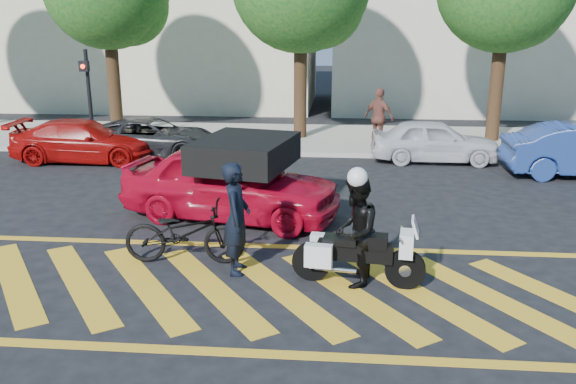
# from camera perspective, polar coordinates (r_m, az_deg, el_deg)

# --- Properties ---
(ground) EXTENTS (90.00, 90.00, 0.00)m
(ground) POSITION_cam_1_polar(r_m,az_deg,el_deg) (9.85, -3.57, -9.08)
(ground) COLOR black
(ground) RESTS_ON ground
(sidewalk) EXTENTS (60.00, 5.00, 0.15)m
(sidewalk) POSITION_cam_1_polar(r_m,az_deg,el_deg) (21.26, 1.13, 5.01)
(sidewalk) COLOR #9E998E
(sidewalk) RESTS_ON ground
(crosswalk) EXTENTS (12.33, 4.00, 0.01)m
(crosswalk) POSITION_cam_1_polar(r_m,az_deg,el_deg) (9.86, -3.80, -9.04)
(crosswalk) COLOR gold
(crosswalk) RESTS_ON ground
(signal_pole) EXTENTS (0.28, 0.43, 3.20)m
(signal_pole) POSITION_cam_1_polar(r_m,az_deg,el_deg) (20.27, -18.20, 8.95)
(signal_pole) COLOR black
(signal_pole) RESTS_ON ground
(officer_bike) EXTENTS (0.48, 0.71, 1.91)m
(officer_bike) POSITION_cam_1_polar(r_m,az_deg,el_deg) (10.17, -4.84, -2.48)
(officer_bike) COLOR black
(officer_bike) RESTS_ON ground
(bicycle) EXTENTS (2.14, 0.83, 1.11)m
(bicycle) POSITION_cam_1_polar(r_m,az_deg,el_deg) (10.80, -9.66, -3.78)
(bicycle) COLOR black
(bicycle) RESTS_ON ground
(police_motorcycle) EXTENTS (2.15, 0.77, 0.95)m
(police_motorcycle) POSITION_cam_1_polar(r_m,az_deg,el_deg) (9.90, 6.37, -5.77)
(police_motorcycle) COLOR black
(police_motorcycle) RESTS_ON ground
(officer_moto) EXTENTS (0.79, 0.96, 1.80)m
(officer_moto) POSITION_cam_1_polar(r_m,az_deg,el_deg) (9.76, 6.36, -3.70)
(officer_moto) COLOR black
(officer_moto) RESTS_ON ground
(red_convertible) EXTENTS (4.94, 2.82, 1.58)m
(red_convertible) POSITION_cam_1_polar(r_m,az_deg,el_deg) (12.97, -5.35, 0.89)
(red_convertible) COLOR #B30822
(red_convertible) RESTS_ON ground
(parked_left) EXTENTS (4.27, 1.82, 1.23)m
(parked_left) POSITION_cam_1_polar(r_m,az_deg,el_deg) (19.12, -18.57, 4.55)
(parked_left) COLOR #9C0B09
(parked_left) RESTS_ON ground
(parked_mid_left) EXTENTS (4.24, 1.96, 1.18)m
(parked_mid_left) POSITION_cam_1_polar(r_m,az_deg,el_deg) (19.25, -12.65, 4.99)
(parked_mid_left) COLOR black
(parked_mid_left) RESTS_ON ground
(parked_mid_right) EXTENTS (3.73, 1.53, 1.26)m
(parked_mid_right) POSITION_cam_1_polar(r_m,az_deg,el_deg) (18.57, 13.54, 4.67)
(parked_mid_right) COLOR silver
(parked_mid_right) RESTS_ON ground
(pedestrian_right) EXTENTS (1.13, 1.05, 1.87)m
(pedestrian_right) POSITION_cam_1_polar(r_m,az_deg,el_deg) (19.64, 8.53, 6.89)
(pedestrian_right) COLOR brown
(pedestrian_right) RESTS_ON sidewalk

